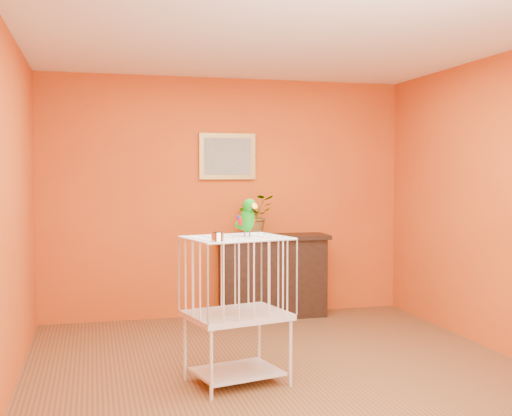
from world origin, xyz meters
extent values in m
plane|color=brown|center=(0.00, 0.00, 0.00)|extent=(4.50, 4.50, 0.00)
plane|color=#C94F12|center=(0.00, 2.25, 1.30)|extent=(4.00, 0.00, 4.00)
plane|color=#C94F12|center=(0.00, -2.25, 1.30)|extent=(4.00, 0.00, 4.00)
plane|color=#C94F12|center=(-2.00, 0.00, 1.30)|extent=(0.00, 4.50, 4.50)
plane|color=white|center=(0.00, 0.00, 2.60)|extent=(4.50, 4.50, 0.00)
cube|color=black|center=(0.46, 2.04, 0.42)|extent=(1.13, 0.38, 0.85)
cube|color=black|center=(0.46, 2.04, 0.87)|extent=(1.21, 0.43, 0.05)
cube|color=black|center=(0.46, 1.87, 0.42)|extent=(0.79, 0.02, 0.42)
cube|color=#542318|center=(0.23, 1.99, 0.33)|extent=(0.05, 0.17, 0.26)
cube|color=#325229|center=(0.30, 1.99, 0.33)|extent=(0.05, 0.17, 0.26)
cube|color=#542318|center=(0.39, 1.99, 0.33)|extent=(0.05, 0.17, 0.26)
cube|color=#325229|center=(0.48, 1.99, 0.33)|extent=(0.05, 0.17, 0.26)
cube|color=#542318|center=(0.58, 1.99, 0.33)|extent=(0.05, 0.17, 0.26)
imported|color=#26722D|center=(0.26, 2.01, 1.07)|extent=(0.49, 0.52, 0.34)
cube|color=#A8883C|center=(0.00, 2.22, 1.75)|extent=(0.62, 0.03, 0.50)
cube|color=gray|center=(0.00, 2.21, 1.75)|extent=(0.52, 0.01, 0.40)
cube|color=silver|center=(-0.40, -0.04, 0.09)|extent=(0.69, 0.59, 0.02)
cube|color=silver|center=(-0.40, -0.04, 0.51)|extent=(0.81, 0.69, 0.04)
cube|color=silver|center=(-0.40, -0.04, 1.09)|extent=(0.81, 0.69, 0.01)
cylinder|color=silver|center=(-0.65, -0.35, 0.24)|extent=(0.03, 0.03, 0.49)
cylinder|color=silver|center=(-0.04, -0.21, 0.24)|extent=(0.03, 0.03, 0.49)
cylinder|color=silver|center=(-0.77, 0.12, 0.24)|extent=(0.03, 0.03, 0.49)
cylinder|color=silver|center=(-0.15, 0.27, 0.24)|extent=(0.03, 0.03, 0.49)
cylinder|color=silver|center=(-0.60, -0.32, 1.13)|extent=(0.09, 0.09, 0.06)
cylinder|color=#59544C|center=(-0.33, 0.01, 1.11)|extent=(0.01, 0.01, 0.04)
cylinder|color=#59544C|center=(-0.29, 0.02, 1.11)|extent=(0.01, 0.01, 0.04)
ellipsoid|color=#0F8406|center=(-0.31, 0.01, 1.21)|extent=(0.15, 0.18, 0.20)
ellipsoid|color=#0F8406|center=(-0.30, -0.02, 1.32)|extent=(0.13, 0.13, 0.10)
cone|color=#FFA215|center=(-0.28, -0.06, 1.31)|extent=(0.07, 0.08, 0.06)
cone|color=black|center=(-0.29, -0.05, 1.29)|extent=(0.03, 0.03, 0.03)
sphere|color=black|center=(-0.33, -0.05, 1.33)|extent=(0.01, 0.01, 0.01)
sphere|color=black|center=(-0.26, -0.02, 1.33)|extent=(0.01, 0.01, 0.01)
ellipsoid|color=#A50C0C|center=(-0.37, 0.00, 1.21)|extent=(0.04, 0.06, 0.07)
ellipsoid|color=navy|center=(-0.26, 0.04, 1.21)|extent=(0.04, 0.06, 0.07)
cone|color=#0F8406|center=(-0.33, 0.08, 1.15)|extent=(0.11, 0.15, 0.11)
camera|label=1|loc=(-1.43, -4.63, 1.55)|focal=45.00mm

